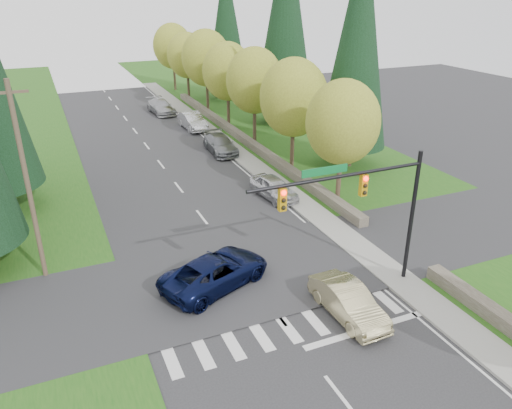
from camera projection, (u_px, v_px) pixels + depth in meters
ground at (326, 378)px, 19.03m from camera, size 120.00×120.00×0.00m
grass_east at (338, 167)px, 40.48m from camera, size 14.00×110.00×0.06m
cross_street at (246, 275)px, 25.72m from camera, size 120.00×8.00×0.10m
sidewalk_east at (259, 169)px, 39.92m from camera, size 1.80×80.00×0.13m
curb_east at (249, 171)px, 39.61m from camera, size 0.20×80.00×0.13m
stone_wall_north at (241, 137)px, 47.11m from camera, size 0.70×40.00×0.70m
traffic_signal at (365, 197)px, 22.34m from camera, size 8.70×0.37×6.80m
utility_pole at (27, 183)px, 23.51m from camera, size 1.60×0.24×10.00m
decid_tree_0 at (343, 122)px, 31.80m from camera, size 4.80×4.80×8.37m
decid_tree_1 at (294, 98)px, 37.61m from camera, size 5.20×5.20×8.80m
decid_tree_2 at (255, 81)px, 43.34m from camera, size 5.00×5.00×8.82m
decid_tree_3 at (228, 71)px, 49.34m from camera, size 5.00×5.00×8.55m
decid_tree_4 at (206, 58)px, 55.07m from camera, size 5.40×5.40×9.18m
decid_tree_5 at (187, 55)px, 61.07m from camera, size 4.80×4.80×8.30m
decid_tree_6 at (173, 46)px, 66.82m from camera, size 5.20×5.20×8.86m
conifer_e_a at (358, 41)px, 36.84m from camera, size 5.44×5.44×17.80m
conifer_e_b at (286, 15)px, 48.51m from camera, size 6.12×6.12×19.80m
conifer_e_c at (226, 22)px, 60.47m from camera, size 5.10×5.10×16.80m
sedan_champagne at (348, 302)px, 22.28m from camera, size 1.73×4.57×1.49m
suv_navy at (216, 271)px, 24.50m from camera, size 6.32×4.64×1.60m
parked_car_a at (274, 187)px, 34.61m from camera, size 2.32×4.59×1.50m
parked_car_b at (220, 144)px, 43.77m from camera, size 2.29×5.24×1.50m
parked_car_c at (193, 121)px, 50.70m from camera, size 1.96×5.04×1.64m
parked_car_d at (192, 122)px, 50.90m from camera, size 1.74×4.08×1.38m
parked_car_e at (161, 107)px, 56.70m from camera, size 2.55×5.48×1.55m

